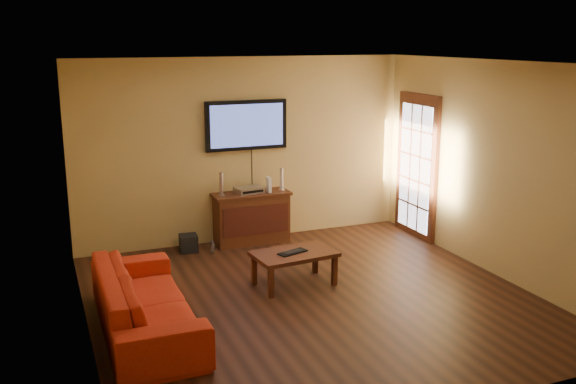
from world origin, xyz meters
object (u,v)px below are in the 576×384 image
television (246,125)px  game_console (269,185)px  sofa (145,291)px  speaker_left (221,185)px  subwoofer (189,243)px  coffee_table (294,257)px  media_console (252,217)px  bottle (212,247)px  speaker_right (281,180)px  av_receiver (249,190)px  keyboard (293,252)px

television → game_console: (0.26, -0.21, -0.86)m
sofa → speaker_left: 2.87m
subwoofer → coffee_table: bearing=-57.4°
media_console → sofa: bearing=-129.3°
game_console → sofa: bearing=-129.4°
speaker_left → game_console: size_ratio=1.56×
television → subwoofer: 1.89m
television → sofa: television is taller
coffee_table → game_console: game_console is taller
bottle → speaker_right: bearing=13.3°
sofa → speaker_right: size_ratio=6.73×
av_receiver → television: bearing=70.3°
coffee_table → subwoofer: size_ratio=4.26×
keyboard → sofa: bearing=-162.4°
coffee_table → keyboard: size_ratio=2.61×
coffee_table → bottle: coffee_table is taller
speaker_right → keyboard: 1.95m
television → keyboard: size_ratio=3.06×
speaker_right → keyboard: bearing=-107.2°
media_console → subwoofer: (-0.97, -0.07, -0.26)m
coffee_table → sofa: (-1.91, -0.61, 0.08)m
television → av_receiver: bearing=-101.3°
television → keyboard: television is taller
sofa → television: bearing=-37.0°
sofa → keyboard: sofa is taller
media_console → speaker_right: 0.71m
media_console → coffee_table: bearing=-91.7°
media_console → game_console: game_console is taller
speaker_right → bottle: size_ratio=1.76×
coffee_table → sofa: 2.00m
sofa → bottle: 2.51m
keyboard → bottle: bearing=111.2°
media_console → keyboard: bearing=-92.6°
sofa → speaker_right: speaker_right is taller
av_receiver → bottle: size_ratio=2.04×
speaker_left → bottle: bearing=-131.2°
television → speaker_right: 0.96m
television → keyboard: 2.37m
speaker_right → media_console: bearing=-178.9°
television → speaker_left: 0.95m
television → coffee_table: 2.39m
bottle → keyboard: bearing=-68.8°
speaker_left → keyboard: speaker_left is taller
subwoofer → media_console: bearing=8.6°
av_receiver → subwoofer: bearing=176.9°
sofa → subwoofer: (0.99, 2.32, -0.32)m
television → speaker_left: (-0.45, -0.18, -0.81)m
media_console → av_receiver: bearing=152.5°
media_console → game_console: size_ratio=5.21×
media_console → av_receiver: 0.42m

